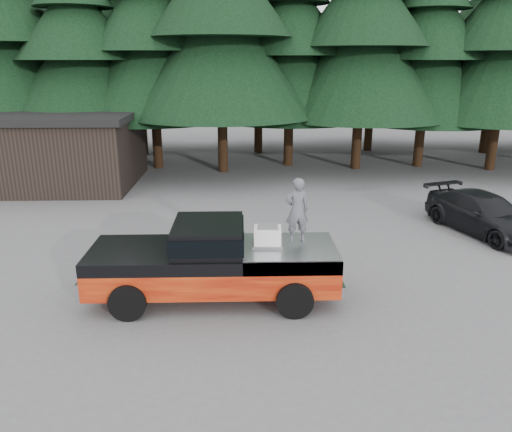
{
  "coord_description": "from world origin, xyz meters",
  "views": [
    {
      "loc": [
        -0.04,
        -10.94,
        5.53
      ],
      "look_at": [
        0.28,
        0.0,
        2.1
      ],
      "focal_mm": 35.0,
      "sensor_mm": 36.0,
      "label": 1
    }
  ],
  "objects_px": {
    "parked_car": "(484,214)",
    "utility_building": "(46,148)",
    "pickup_truck": "(214,273)",
    "man_on_bed": "(297,210)",
    "air_compressor": "(268,237)"
  },
  "relations": [
    {
      "from": "parked_car",
      "to": "utility_building",
      "type": "height_order",
      "value": "utility_building"
    },
    {
      "from": "pickup_truck",
      "to": "utility_building",
      "type": "distance_m",
      "value": 14.56
    },
    {
      "from": "pickup_truck",
      "to": "parked_car",
      "type": "height_order",
      "value": "pickup_truck"
    },
    {
      "from": "pickup_truck",
      "to": "parked_car",
      "type": "bearing_deg",
      "value": 27.63
    },
    {
      "from": "man_on_bed",
      "to": "parked_car",
      "type": "distance_m",
      "value": 8.1
    },
    {
      "from": "pickup_truck",
      "to": "parked_car",
      "type": "relative_size",
      "value": 1.34
    },
    {
      "from": "utility_building",
      "to": "pickup_truck",
      "type": "bearing_deg",
      "value": -55.32
    },
    {
      "from": "man_on_bed",
      "to": "air_compressor",
      "type": "bearing_deg",
      "value": 11.38
    },
    {
      "from": "pickup_truck",
      "to": "utility_building",
      "type": "bearing_deg",
      "value": 124.68
    },
    {
      "from": "pickup_truck",
      "to": "utility_building",
      "type": "height_order",
      "value": "utility_building"
    },
    {
      "from": "air_compressor",
      "to": "parked_car",
      "type": "bearing_deg",
      "value": 34.41
    },
    {
      "from": "pickup_truck",
      "to": "man_on_bed",
      "type": "relative_size",
      "value": 3.8
    },
    {
      "from": "air_compressor",
      "to": "utility_building",
      "type": "height_order",
      "value": "utility_building"
    },
    {
      "from": "air_compressor",
      "to": "man_on_bed",
      "type": "bearing_deg",
      "value": 22.88
    },
    {
      "from": "parked_car",
      "to": "air_compressor",
      "type": "bearing_deg",
      "value": -167.37
    }
  ]
}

